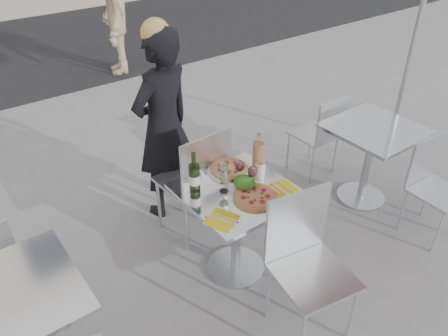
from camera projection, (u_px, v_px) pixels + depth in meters
ground at (236, 268)px, 3.38m from camera, size 80.00×80.00×0.00m
street_asphalt at (9, 49)px, 7.72m from camera, size 24.00×5.00×0.00m
main_table at (237, 214)px, 3.08m from camera, size 0.72×0.72×0.75m
side_table_left at (17, 321)px, 2.33m from camera, size 0.72×0.72×0.75m
side_table_right at (371, 149)px, 3.83m from camera, size 0.72×0.72×0.75m
chair_far at (198, 177)px, 3.37m from camera, size 0.48×0.49×1.00m
chair_near at (305, 255)px, 2.69m from camera, size 0.52×0.53×0.98m
side_chair_rfar at (322, 130)px, 4.18m from camera, size 0.39×0.40×0.86m
side_chair_rnear at (432, 180)px, 3.51m from camera, size 0.40×0.41×0.84m
woman_diner at (163, 127)px, 3.56m from camera, size 0.68×0.54×1.65m
pedestrian_b at (110, 12)px, 6.32m from camera, size 1.02×1.33×1.82m
pizza_near at (255, 197)px, 2.89m from camera, size 0.30×0.30×0.02m
pizza_far at (229, 169)px, 3.15m from camera, size 0.31×0.31×0.03m
salad_plate at (245, 183)px, 2.97m from camera, size 0.22×0.22×0.09m
wine_bottle at (194, 176)px, 2.90m from camera, size 0.07×0.08×0.29m
carafe at (258, 155)px, 3.12m from camera, size 0.08×0.08×0.29m
sugar_shaker at (260, 167)px, 3.10m from camera, size 0.06×0.06×0.11m
wineglass_white_a at (224, 178)px, 2.89m from camera, size 0.07×0.07×0.16m
wineglass_white_b at (224, 169)px, 2.99m from camera, size 0.07×0.07×0.16m
wineglass_red_a at (253, 172)px, 2.95m from camera, size 0.07×0.07×0.16m
wineglass_red_b at (240, 167)px, 3.01m from camera, size 0.07×0.07×0.16m
napkin_left at (222, 220)px, 2.70m from camera, size 0.24×0.24×0.01m
napkin_right at (282, 189)px, 2.97m from camera, size 0.19×0.20×0.01m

